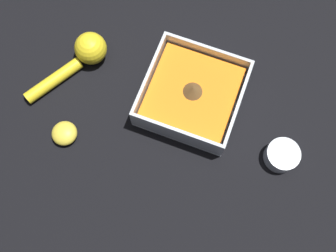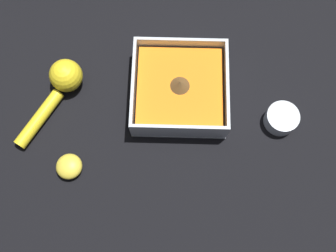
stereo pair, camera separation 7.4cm
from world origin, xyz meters
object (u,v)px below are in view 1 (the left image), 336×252
object	(u,v)px
square_dish	(192,95)
spice_bowl	(282,156)
lemon_squeezer	(83,55)
lemon_half	(64,133)

from	to	relation	value
square_dish	spice_bowl	distance (m)	0.21
square_dish	spice_bowl	xyz separation A→B (m)	(0.20, -0.05, -0.01)
lemon_squeezer	lemon_half	distance (m)	0.16
spice_bowl	lemon_squeezer	xyz separation A→B (m)	(-0.43, 0.05, 0.01)
spice_bowl	lemon_squeezer	distance (m)	0.44
square_dish	lemon_squeezer	size ratio (longest dim) A/B	1.04
lemon_squeezer	lemon_half	size ratio (longest dim) A/B	3.61
spice_bowl	lemon_half	world-z (taller)	spice_bowl
spice_bowl	square_dish	bearing A→B (deg)	165.04
square_dish	lemon_squeezer	bearing A→B (deg)	179.53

